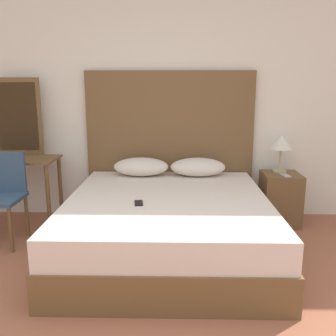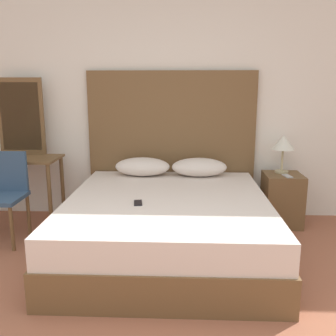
# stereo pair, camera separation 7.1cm
# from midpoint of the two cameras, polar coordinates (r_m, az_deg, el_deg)

# --- Properties ---
(wall_back) EXTENTS (10.00, 0.06, 2.70)m
(wall_back) POSITION_cam_midpoint_polar(r_m,az_deg,el_deg) (4.45, -1.71, 9.88)
(wall_back) COLOR white
(wall_back) RESTS_ON ground_plane
(bed) EXTENTS (1.85, 2.08, 0.55)m
(bed) POSITION_cam_midpoint_polar(r_m,az_deg,el_deg) (3.54, -0.62, -8.72)
(bed) COLOR brown
(bed) RESTS_ON ground_plane
(headboard) EXTENTS (1.95, 0.05, 1.72)m
(headboard) POSITION_cam_midpoint_polar(r_m,az_deg,el_deg) (4.42, -0.19, 3.47)
(headboard) COLOR brown
(headboard) RESTS_ON ground_plane
(pillow_left) EXTENTS (0.62, 0.33, 0.21)m
(pillow_left) POSITION_cam_midpoint_polar(r_m,az_deg,el_deg) (4.24, -4.60, 0.19)
(pillow_left) COLOR silver
(pillow_left) RESTS_ON bed
(pillow_right) EXTENTS (0.62, 0.33, 0.21)m
(pillow_right) POSITION_cam_midpoint_polar(r_m,az_deg,el_deg) (4.22, 4.08, 0.15)
(pillow_right) COLOR silver
(pillow_right) RESTS_ON bed
(phone_on_bed) EXTENTS (0.09, 0.16, 0.01)m
(phone_on_bed) POSITION_cam_midpoint_polar(r_m,az_deg,el_deg) (3.27, -5.12, -5.34)
(phone_on_bed) COLOR black
(phone_on_bed) RESTS_ON bed
(nightstand) EXTENTS (0.41, 0.42, 0.59)m
(nightstand) POSITION_cam_midpoint_polar(r_m,az_deg,el_deg) (4.43, 16.26, -4.54)
(nightstand) COLOR brown
(nightstand) RESTS_ON ground_plane
(table_lamp) EXTENTS (0.25, 0.25, 0.42)m
(table_lamp) POSITION_cam_midpoint_polar(r_m,az_deg,el_deg) (4.37, 16.42, 3.59)
(table_lamp) COLOR tan
(table_lamp) RESTS_ON nightstand
(phone_on_nightstand) EXTENTS (0.09, 0.16, 0.01)m
(phone_on_nightstand) POSITION_cam_midpoint_polar(r_m,az_deg,el_deg) (4.26, 17.02, -1.09)
(phone_on_nightstand) COLOR #B7B7BC
(phone_on_nightstand) RESTS_ON nightstand
(vanity_desk) EXTENTS (0.96, 0.51, 0.76)m
(vanity_desk) POSITION_cam_midpoint_polar(r_m,az_deg,el_deg) (4.51, -22.83, -0.30)
(vanity_desk) COLOR brown
(vanity_desk) RESTS_ON ground_plane
(vanity_mirror) EXTENTS (0.53, 0.03, 0.87)m
(vanity_mirror) POSITION_cam_midpoint_polar(r_m,az_deg,el_deg) (4.64, -22.30, 7.24)
(vanity_mirror) COLOR brown
(vanity_mirror) RESTS_ON vanity_desk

